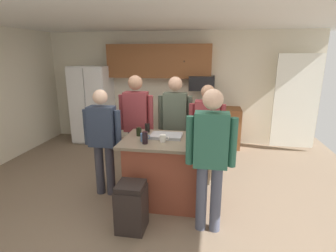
% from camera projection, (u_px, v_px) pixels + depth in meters
% --- Properties ---
extents(floor, '(7.04, 7.04, 0.00)m').
position_uv_depth(floor, '(152.00, 195.00, 4.06)').
color(floor, '#7F6B56').
rests_on(floor, ground).
extents(ceiling, '(7.04, 7.04, 0.00)m').
position_uv_depth(ceiling, '(149.00, 12.00, 3.38)').
color(ceiling, white).
extents(back_wall, '(6.40, 0.10, 2.60)m').
position_uv_depth(back_wall, '(177.00, 88.00, 6.38)').
color(back_wall, beige).
rests_on(back_wall, ground).
extents(french_door_window_panel, '(0.90, 0.06, 2.00)m').
position_uv_depth(french_door_window_panel, '(296.00, 102.00, 5.64)').
color(french_door_window_panel, white).
rests_on(french_door_window_panel, ground).
extents(cabinet_run_upper, '(2.40, 0.38, 0.75)m').
position_uv_depth(cabinet_run_upper, '(159.00, 61.00, 6.09)').
color(cabinet_run_upper, brown).
extents(cabinet_run_lower, '(1.80, 0.63, 0.90)m').
position_uv_depth(cabinet_run_lower, '(200.00, 126.00, 6.20)').
color(cabinet_run_lower, brown).
rests_on(cabinet_run_lower, ground).
extents(refrigerator, '(0.87, 0.76, 1.82)m').
position_uv_depth(refrigerator, '(93.00, 104.00, 6.41)').
color(refrigerator, white).
rests_on(refrigerator, ground).
extents(microwave_over_range, '(0.56, 0.40, 0.32)m').
position_uv_depth(microwave_over_range, '(202.00, 83.00, 5.96)').
color(microwave_over_range, black).
extents(kitchen_island, '(1.15, 0.89, 0.94)m').
position_uv_depth(kitchen_island, '(165.00, 170.00, 3.80)').
color(kitchen_island, brown).
rests_on(kitchen_island, ground).
extents(person_host_foreground, '(0.57, 0.23, 1.72)m').
position_uv_depth(person_host_foreground, '(211.00, 153.00, 3.01)').
color(person_host_foreground, '#4C5166').
rests_on(person_host_foreground, ground).
extents(person_guest_right, '(0.57, 0.22, 1.60)m').
position_uv_depth(person_guest_right, '(103.00, 136.00, 3.87)').
color(person_guest_right, '#383842').
rests_on(person_guest_right, ground).
extents(person_guest_left, '(0.57, 0.23, 1.73)m').
position_uv_depth(person_guest_left, '(175.00, 121.00, 4.41)').
color(person_guest_left, '#232D4C').
rests_on(person_guest_left, ground).
extents(person_elder_center, '(0.57, 0.23, 1.76)m').
position_uv_depth(person_elder_center, '(136.00, 121.00, 4.34)').
color(person_elder_center, '#232D4C').
rests_on(person_elder_center, ground).
extents(person_guest_by_door, '(0.57, 0.22, 1.63)m').
position_uv_depth(person_guest_by_door, '(206.00, 129.00, 4.19)').
color(person_guest_by_door, tan).
rests_on(person_guest_by_door, ground).
extents(tumbler_amber, '(0.07, 0.07, 0.16)m').
position_uv_depth(tumbler_amber, '(145.00, 138.00, 3.47)').
color(tumbler_amber, black).
rests_on(tumbler_amber, kitchen_island).
extents(glass_stout_tall, '(0.07, 0.07, 0.13)m').
position_uv_depth(glass_stout_tall, '(147.00, 128.00, 3.98)').
color(glass_stout_tall, black).
rests_on(glass_stout_tall, kitchen_island).
extents(mug_ceramic_white, '(0.13, 0.09, 0.11)m').
position_uv_depth(mug_ceramic_white, '(144.00, 137.00, 3.58)').
color(mug_ceramic_white, '#4C6B99').
rests_on(mug_ceramic_white, kitchen_island).
extents(glass_dark_ale, '(0.06, 0.06, 0.13)m').
position_uv_depth(glass_dark_ale, '(191.00, 137.00, 3.57)').
color(glass_dark_ale, black).
rests_on(glass_dark_ale, kitchen_island).
extents(mug_blue_stoneware, '(0.13, 0.08, 0.10)m').
position_uv_depth(mug_blue_stoneware, '(163.00, 138.00, 3.55)').
color(mug_blue_stoneware, white).
rests_on(mug_blue_stoneware, kitchen_island).
extents(glass_short_whisky, '(0.07, 0.07, 0.17)m').
position_uv_depth(glass_short_whisky, '(190.00, 140.00, 3.36)').
color(glass_short_whisky, black).
rests_on(glass_short_whisky, kitchen_island).
extents(glass_pilsner, '(0.07, 0.07, 0.12)m').
position_uv_depth(glass_pilsner, '(139.00, 132.00, 3.81)').
color(glass_pilsner, black).
rests_on(glass_pilsner, kitchen_island).
extents(serving_tray, '(0.44, 0.30, 0.04)m').
position_uv_depth(serving_tray, '(166.00, 136.00, 3.75)').
color(serving_tray, '#B7B7BC').
rests_on(serving_tray, kitchen_island).
extents(trash_bin, '(0.34, 0.34, 0.61)m').
position_uv_depth(trash_bin, '(131.00, 207.00, 3.19)').
color(trash_bin, black).
rests_on(trash_bin, ground).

